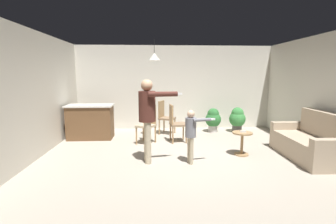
% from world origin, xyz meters
% --- Properties ---
extents(ground, '(7.68, 7.68, 0.00)m').
position_xyz_m(ground, '(0.00, 0.00, 0.00)').
color(ground, '#9E9384').
extents(wall_back, '(6.40, 0.10, 2.70)m').
position_xyz_m(wall_back, '(0.00, 3.20, 1.35)').
color(wall_back, silver).
rests_on(wall_back, ground).
extents(wall_left, '(0.10, 6.40, 2.70)m').
position_xyz_m(wall_left, '(-3.20, 0.00, 1.35)').
color(wall_left, silver).
rests_on(wall_left, ground).
extents(couch_floral, '(0.90, 1.82, 1.00)m').
position_xyz_m(couch_floral, '(2.66, 0.01, 0.33)').
color(couch_floral, tan).
rests_on(couch_floral, ground).
extents(kitchen_counter, '(1.26, 0.66, 0.95)m').
position_xyz_m(kitchen_counter, '(-2.45, 1.93, 0.48)').
color(kitchen_counter, brown).
rests_on(kitchen_counter, ground).
extents(side_table_by_couch, '(0.44, 0.44, 0.52)m').
position_xyz_m(side_table_by_couch, '(1.27, 0.28, 0.33)').
color(side_table_by_couch, '#99754C').
rests_on(side_table_by_couch, ground).
extents(person_adult, '(0.86, 0.48, 1.69)m').
position_xyz_m(person_adult, '(-0.80, -0.06, 1.05)').
color(person_adult, tan).
rests_on(person_adult, ground).
extents(person_child, '(0.59, 0.31, 1.09)m').
position_xyz_m(person_child, '(0.06, -0.18, 0.68)').
color(person_child, tan).
rests_on(person_child, ground).
extents(dining_chair_by_counter, '(0.57, 0.57, 1.00)m').
position_xyz_m(dining_chair_by_counter, '(-0.86, 1.39, 0.55)').
color(dining_chair_by_counter, '#99754C').
rests_on(dining_chair_by_counter, ground).
extents(dining_chair_near_wall, '(0.56, 0.56, 1.00)m').
position_xyz_m(dining_chair_near_wall, '(-0.36, 2.39, 0.55)').
color(dining_chair_near_wall, '#99754C').
rests_on(dining_chair_near_wall, ground).
extents(dining_chair_centre_back, '(0.46, 0.46, 1.00)m').
position_xyz_m(dining_chair_centre_back, '(-0.12, 1.44, 0.55)').
color(dining_chair_centre_back, '#99754C').
rests_on(dining_chair_centre_back, ground).
extents(potted_plant_corner, '(0.50, 0.50, 0.77)m').
position_xyz_m(potted_plant_corner, '(1.91, 2.51, 0.42)').
color(potted_plant_corner, '#4C4742').
rests_on(potted_plant_corner, ground).
extents(potted_plant_by_wall, '(0.49, 0.49, 0.74)m').
position_xyz_m(potted_plant_by_wall, '(1.15, 2.54, 0.41)').
color(potted_plant_by_wall, '#B7B2AD').
rests_on(potted_plant_by_wall, ground).
extents(spare_remote_on_table, '(0.13, 0.06, 0.04)m').
position_xyz_m(spare_remote_on_table, '(1.28, 0.27, 0.54)').
color(spare_remote_on_table, white).
rests_on(spare_remote_on_table, side_table_by_couch).
extents(ceiling_light_pendant, '(0.32, 0.32, 0.55)m').
position_xyz_m(ceiling_light_pendant, '(-0.66, 1.79, 2.25)').
color(ceiling_light_pendant, silver).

